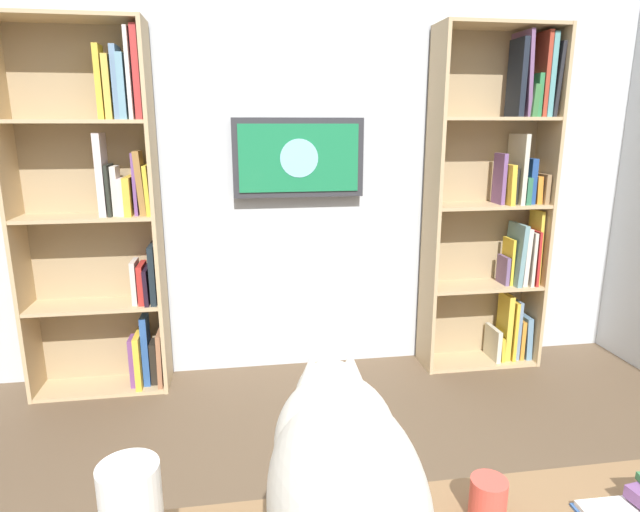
% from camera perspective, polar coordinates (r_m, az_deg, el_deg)
% --- Properties ---
extents(wall_back, '(4.52, 0.06, 2.70)m').
position_cam_1_polar(wall_back, '(3.32, -2.71, 10.34)').
color(wall_back, silver).
rests_on(wall_back, ground).
extents(bookshelf_left, '(0.76, 0.28, 2.13)m').
position_cam_1_polar(bookshelf_left, '(3.57, 18.81, 5.29)').
color(bookshelf_left, tan).
rests_on(bookshelf_left, ground).
extents(bookshelf_right, '(0.78, 0.28, 2.10)m').
position_cam_1_polar(bookshelf_right, '(3.26, -22.01, 4.28)').
color(bookshelf_right, tan).
rests_on(bookshelf_right, ground).
extents(wall_mounted_tv, '(0.79, 0.07, 0.47)m').
position_cam_1_polar(wall_mounted_tv, '(3.24, -2.33, 10.49)').
color(wall_mounted_tv, '#333338').
extents(cat, '(0.29, 0.59, 0.40)m').
position_cam_1_polar(cat, '(1.05, 2.44, -23.04)').
color(cat, silver).
rests_on(cat, desk).
extents(coffee_mug, '(0.08, 0.08, 0.10)m').
position_cam_1_polar(coffee_mug, '(1.31, 17.59, -23.66)').
color(coffee_mug, '#D84C3F').
rests_on(coffee_mug, desk).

